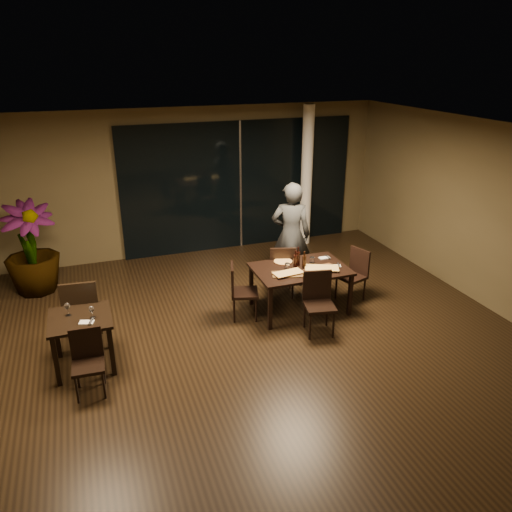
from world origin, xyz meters
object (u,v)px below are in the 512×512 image
object	(u,v)px
potted_plant	(31,248)
bottle_a	(296,259)
bottle_b	(304,260)
chair_main_left	(239,289)
side_table	(81,326)
chair_side_far	(82,309)
chair_side_near	(88,358)
bottle_c	(298,256)
main_table	(300,272)
chair_main_far	(282,268)
chair_main_right	(355,272)
diner	(291,235)
chair_main_near	(318,299)

from	to	relation	value
potted_plant	bottle_a	size ratio (longest dim) A/B	5.57
bottle_b	chair_main_left	bearing A→B (deg)	174.67
side_table	chair_side_far	world-z (taller)	chair_side_far
chair_side_near	side_table	bearing A→B (deg)	97.43
side_table	bottle_c	bearing A→B (deg)	10.28
chair_main_left	bottle_c	xyz separation A→B (m)	(1.01, 0.04, 0.40)
main_table	potted_plant	bearing A→B (deg)	151.94
chair_main_far	bottle_c	size ratio (longest dim) A/B	3.02
main_table	chair_main_right	bearing A→B (deg)	3.63
main_table	chair_main_right	xyz separation A→B (m)	(1.05, 0.07, -0.18)
chair_main_right	bottle_b	size ratio (longest dim) A/B	3.13
chair_main_left	chair_main_far	bearing A→B (deg)	-47.60
chair_main_right	diner	size ratio (longest dim) A/B	0.47
chair_main_near	bottle_c	size ratio (longest dim) A/B	3.00
chair_main_far	chair_side_far	world-z (taller)	chair_side_far
chair_side_near	bottle_a	xyz separation A→B (m)	(3.28, 1.12, 0.43)
main_table	diner	distance (m)	1.04
bottle_a	bottle_c	world-z (taller)	bottle_c
chair_side_near	diner	bearing A→B (deg)	32.43
side_table	chair_main_near	xyz separation A→B (m)	(3.39, -0.19, -0.10)
chair_side_near	bottle_c	distance (m)	3.59
chair_main_right	chair_main_far	bearing A→B (deg)	-130.68
side_table	main_table	bearing A→B (deg)	8.37
main_table	bottle_b	size ratio (longest dim) A/B	5.25
chair_main_far	diner	world-z (taller)	diner
chair_side_far	bottle_a	world-z (taller)	chair_side_far
side_table	chair_side_near	bearing A→B (deg)	-85.42
chair_side_far	bottle_c	world-z (taller)	same
chair_main_right	chair_main_near	bearing A→B (deg)	-72.63
chair_main_far	bottle_c	bearing A→B (deg)	119.26
main_table	potted_plant	size ratio (longest dim) A/B	0.92
main_table	chair_main_left	world-z (taller)	chair_main_left
diner	chair_main_left	bearing A→B (deg)	57.66
main_table	side_table	world-z (taller)	same
main_table	chair_main_near	size ratio (longest dim) A/B	1.59
main_table	chair_main_far	xyz separation A→B (m)	(-0.10, 0.54, -0.14)
side_table	bottle_b	bearing A→B (deg)	7.95
bottle_a	diner	bearing A→B (deg)	71.23
chair_side_far	bottle_a	size ratio (longest dim) A/B	3.63
chair_main_near	chair_main_left	xyz separation A→B (m)	(-1.00, 0.77, -0.02)
chair_side_far	potted_plant	world-z (taller)	potted_plant
side_table	chair_main_left	distance (m)	2.46
main_table	chair_main_left	distance (m)	1.03
chair_side_far	chair_side_near	bearing A→B (deg)	96.45
chair_main_near	main_table	bearing A→B (deg)	100.63
chair_main_near	potted_plant	size ratio (longest dim) A/B	0.58
chair_main_near	potted_plant	bearing A→B (deg)	156.37
chair_main_right	diner	distance (m)	1.30
chair_main_near	bottle_a	world-z (taller)	bottle_a
side_table	bottle_a	xyz separation A→B (m)	(3.33, 0.55, 0.27)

